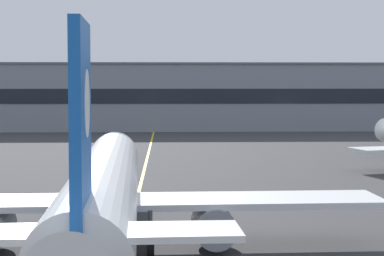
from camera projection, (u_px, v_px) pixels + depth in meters
taxiway_centreline at (137, 200)px, 59.75m from camera, size 1.31×180.00×0.01m
airliner_foreground at (103, 191)px, 41.52m from camera, size 32.14×41.48×11.65m
safety_cone_by_nose_gear at (136, 198)px, 58.67m from camera, size 0.44×0.44×0.55m
terminal_building at (115, 97)px, 144.28m from camera, size 159.41×12.40×13.09m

